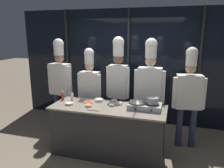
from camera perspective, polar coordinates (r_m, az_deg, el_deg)
name	(u,v)px	position (r m, az deg, el deg)	size (l,w,h in m)	color
ground_plane	(108,153)	(4.22, -1.01, -17.48)	(24.00, 24.00, 0.00)	#7F705B
window_wall_back	(128,67)	(5.28, 4.33, 4.51)	(5.60, 0.09, 2.70)	black
demo_counter	(108,130)	(4.00, -1.04, -11.96)	(2.02, 0.75, 0.90)	#2D2D30
portable_stove	(145,106)	(3.75, 8.56, -5.73)	(0.56, 0.35, 0.10)	#B2B5BA
frying_pan	(137,101)	(3.74, 6.65, -4.52)	(0.31, 0.54, 0.04)	#38332D
stock_pot	(153,100)	(3.70, 10.59, -4.24)	(0.22, 0.20, 0.11)	#93969B
squeeze_bottle_chili	(63,95)	(4.28, -12.76, -2.87)	(0.05, 0.05, 0.20)	red
squeeze_bottle_clear	(72,96)	(4.22, -10.38, -3.17)	(0.06, 0.06, 0.17)	white
prep_bowl_bell_pepper	(89,102)	(4.02, -6.05, -4.78)	(0.17, 0.17, 0.04)	silver
prep_bowl_mushrooms	(114,101)	(4.07, 0.57, -4.37)	(0.10, 0.10, 0.04)	silver
prep_bowl_shrimp	(119,103)	(3.93, 1.87, -5.07)	(0.11, 0.11, 0.04)	silver
prep_bowl_chicken	(99,100)	(4.12, -3.43, -4.16)	(0.16, 0.16, 0.05)	silver
prep_bowl_onion	(69,103)	(4.00, -11.11, -5.01)	(0.15, 0.15, 0.04)	silver
prep_bowl_bean_sprouts	(112,105)	(3.85, -0.04, -5.46)	(0.09, 0.09, 0.04)	silver
prep_bowl_carrots	(89,105)	(3.85, -6.13, -5.58)	(0.12, 0.12, 0.04)	silver
serving_spoon_slotted	(96,110)	(3.65, -4.28, -6.88)	(0.22, 0.05, 0.02)	olive
serving_spoon_solid	(85,100)	(4.20, -6.98, -4.16)	(0.26, 0.12, 0.02)	#B2B5BA
chef_head	(60,78)	(4.86, -13.37, 1.46)	(0.58, 0.27, 2.03)	#2D3856
chef_sous	(90,85)	(4.58, -5.83, -0.39)	(0.53, 0.24, 1.85)	#232326
chef_line	(118,77)	(4.43, 1.62, 1.72)	(0.49, 0.23, 2.08)	#4C4C51
chef_pastry	(150,84)	(4.22, 9.80, -0.05)	(0.59, 0.24, 2.06)	#2D3856
chef_apprentice	(189,92)	(4.26, 19.42, -2.00)	(0.59, 0.30, 1.91)	#2D3856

